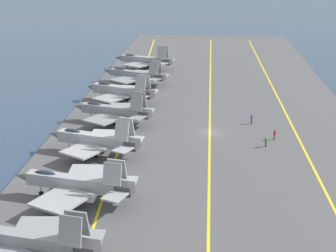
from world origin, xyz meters
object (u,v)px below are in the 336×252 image
parked_jet_seventh (144,60)px  crew_red_vest (275,134)px  parked_jet_second (75,183)px  parked_jet_third (94,139)px  parked_jet_fifth (120,91)px  crew_green_vest (266,141)px  parked_jet_sixth (135,74)px  crew_purple_vest (251,119)px  parked_jet_fourth (113,111)px  parked_jet_nearest (25,240)px

parked_jet_seventh → crew_red_vest: 58.66m
parked_jet_second → parked_jet_third: (15.26, 0.92, 0.06)m
parked_jet_fifth → crew_green_vest: 36.18m
parked_jet_sixth → crew_green_vest: bearing=-145.8°
parked_jet_third → crew_purple_vest: (16.68, -24.89, -1.42)m
parked_jet_third → parked_jet_seventh: bearing=-0.0°
parked_jet_second → parked_jet_seventh: size_ratio=0.97×
parked_jet_fifth → parked_jet_seventh: size_ratio=0.96×
parked_jet_third → parked_jet_fourth: size_ratio=1.01×
parked_jet_nearest → crew_purple_vest: (45.51, -25.57, -1.44)m
parked_jet_fifth → crew_green_vest: bearing=-130.8°
parked_jet_second → crew_red_vest: size_ratio=8.89×
crew_purple_vest → parked_jet_nearest: bearing=150.7°
parked_jet_second → parked_jet_seventh: 75.39m
parked_jet_nearest → crew_purple_vest: bearing=-29.3°
parked_jet_third → crew_purple_vest: bearing=-56.2°
parked_jet_sixth → crew_red_vest: parked_jet_sixth is taller
parked_jet_fourth → parked_jet_fifth: 14.05m
parked_jet_third → parked_jet_fourth: bearing=-0.5°
parked_jet_second → crew_red_vest: bearing=-48.6°
parked_jet_third → parked_jet_sixth: 44.30m
parked_jet_fifth → crew_green_vest: (-23.65, -27.35, -1.41)m
parked_jet_nearest → parked_jet_seventh: bearing=-0.4°
parked_jet_fourth → crew_purple_vest: 24.86m
parked_jet_second → crew_green_vest: size_ratio=9.28×
parked_jet_third → crew_red_vest: bearing=-72.9°
parked_jet_third → parked_jet_seventh: 60.13m
crew_green_vest → crew_red_vest: size_ratio=0.96×
crew_red_vest → parked_jet_seventh: bearing=28.6°
parked_jet_nearest → parked_jet_fifth: 57.81m
parked_jet_fourth → parked_jet_seventh: bearing=0.2°
parked_jet_second → parked_jet_fourth: (30.23, 0.79, 0.04)m
parked_jet_fourth → crew_red_vest: bearing=-102.8°
parked_jet_seventh → crew_purple_vest: parked_jet_seventh is taller
parked_jet_sixth → parked_jet_seventh: parked_jet_seventh is taller
parked_jet_second → crew_purple_vest: 39.96m
crew_purple_vest → crew_green_vest: crew_purple_vest is taller
parked_jet_nearest → parked_jet_fourth: (43.80, -0.81, -0.04)m
parked_jet_second → crew_red_vest: (23.90, -27.15, -1.37)m
parked_jet_second → parked_jet_sixth: size_ratio=0.97×
parked_jet_fifth → parked_jet_seventh: bearing=-1.8°
parked_jet_sixth → parked_jet_fifth: bearing=176.7°
parked_jet_sixth → parked_jet_fourth: bearing=-179.5°
parked_jet_sixth → crew_red_vest: size_ratio=9.16×
crew_green_vest → parked_jet_third: bearing=101.4°
parked_jet_seventh → crew_green_vest: parked_jet_seventh is taller
parked_jet_seventh → parked_jet_fifth: bearing=178.2°
parked_jet_second → parked_jet_sixth: bearing=1.0°
parked_jet_second → crew_purple_vest: size_ratio=8.83×
parked_jet_seventh → crew_red_vest: (-51.49, -28.07, -1.47)m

